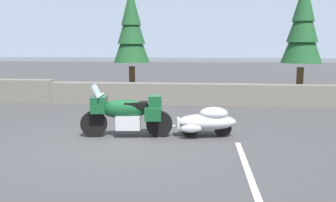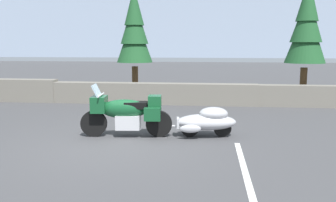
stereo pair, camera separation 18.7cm
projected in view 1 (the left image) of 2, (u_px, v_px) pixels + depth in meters
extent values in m
plane|color=#424244|center=(118.00, 143.00, 8.40)|extent=(80.00, 80.00, 0.00)
cube|color=slate|center=(152.00, 94.00, 13.92)|extent=(8.00, 0.54, 0.82)
cube|color=#99A8BF|center=(196.00, 24.00, 101.21)|extent=(240.00, 80.00, 16.00)
cylinder|color=black|center=(94.00, 124.00, 8.95)|extent=(0.67, 0.20, 0.66)
cylinder|color=black|center=(159.00, 124.00, 8.95)|extent=(0.67, 0.20, 0.66)
cube|color=silver|center=(129.00, 122.00, 8.94)|extent=(0.64, 0.50, 0.36)
ellipsoid|color=#144C28|center=(124.00, 109.00, 8.89)|extent=(1.24, 0.55, 0.48)
cube|color=#144C28|center=(99.00, 104.00, 8.87)|extent=(0.41, 0.55, 0.40)
cube|color=#9EB7C6|center=(97.00, 91.00, 8.82)|extent=(0.23, 0.46, 0.34)
cube|color=black|center=(136.00, 105.00, 8.88)|extent=(0.59, 0.41, 0.16)
cube|color=#144C28|center=(155.00, 101.00, 8.86)|extent=(0.36, 0.43, 0.28)
cube|color=#144C28|center=(153.00, 114.00, 8.61)|extent=(0.41, 0.20, 0.32)
cube|color=#144C28|center=(154.00, 110.00, 9.20)|extent=(0.41, 0.20, 0.32)
cylinder|color=silver|center=(101.00, 95.00, 8.84)|extent=(0.11, 0.70, 0.04)
cylinder|color=silver|center=(96.00, 114.00, 8.91)|extent=(0.26, 0.09, 0.54)
cylinder|color=black|center=(190.00, 128.00, 8.97)|extent=(0.45, 0.14, 0.44)
cylinder|color=black|center=(223.00, 128.00, 8.98)|extent=(0.45, 0.14, 0.44)
ellipsoid|color=#B2B2B7|center=(206.00, 122.00, 8.95)|extent=(1.56, 0.82, 0.40)
ellipsoid|color=#B2B2B7|center=(214.00, 113.00, 8.92)|extent=(0.77, 0.63, 0.32)
cube|color=silver|center=(178.00, 123.00, 8.95)|extent=(0.09, 0.32, 0.24)
ellipsoid|color=#B2B2B7|center=(191.00, 129.00, 8.65)|extent=(0.53, 0.19, 0.20)
ellipsoid|color=#B2B2B7|center=(189.00, 123.00, 9.28)|extent=(0.53, 0.19, 0.20)
cylinder|color=silver|center=(163.00, 126.00, 8.96)|extent=(0.70, 0.12, 0.05)
cylinder|color=brown|center=(299.00, 85.00, 14.28)|extent=(0.27, 0.27, 1.41)
cone|color=#1E5128|center=(302.00, 34.00, 13.96)|extent=(1.56, 1.56, 2.22)
cone|color=#1E5128|center=(303.00, 17.00, 13.86)|extent=(1.21, 1.21, 1.94)
cylinder|color=brown|center=(132.00, 82.00, 15.51)|extent=(0.27, 0.27, 1.37)
cone|color=#1E5128|center=(131.00, 37.00, 15.21)|extent=(1.54, 1.54, 2.16)
cone|color=#1E5128|center=(131.00, 21.00, 15.10)|extent=(1.19, 1.19, 1.89)
cone|color=#1E5128|center=(131.00, 6.00, 15.00)|extent=(0.85, 0.85, 1.62)
cube|color=silver|center=(247.00, 169.00, 6.66)|extent=(0.12, 3.60, 0.01)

